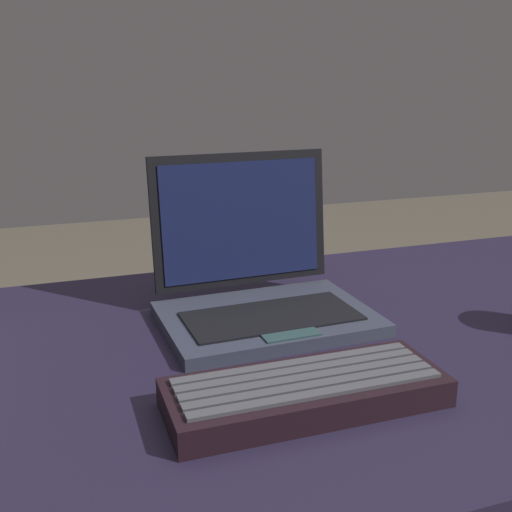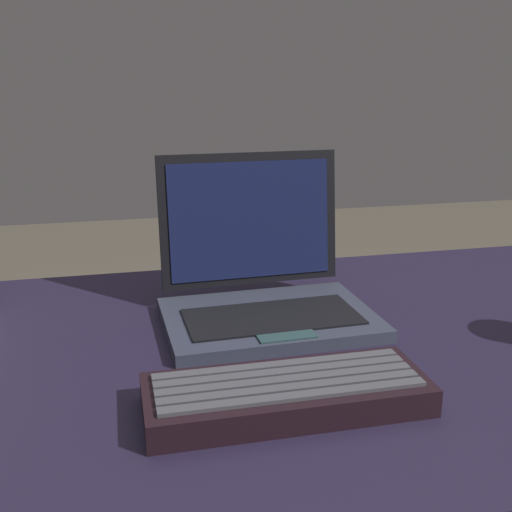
# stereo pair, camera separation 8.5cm
# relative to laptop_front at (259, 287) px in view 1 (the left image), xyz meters

# --- Properties ---
(desk) EXTENTS (1.50, 0.73, 0.74)m
(desk) POSITION_rel_laptop_front_xyz_m (0.06, -0.10, -0.13)
(desk) COLOR black
(desk) RESTS_ON ground
(laptop_front) EXTENTS (0.31, 0.25, 0.24)m
(laptop_front) POSITION_rel_laptop_front_xyz_m (0.00, 0.00, 0.00)
(laptop_front) COLOR #272A37
(laptop_front) RESTS_ON desk
(external_keyboard) EXTENTS (0.31, 0.12, 0.04)m
(external_keyboard) POSITION_rel_laptop_front_xyz_m (-0.04, -0.26, -0.03)
(external_keyboard) COLOR black
(external_keyboard) RESTS_ON desk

